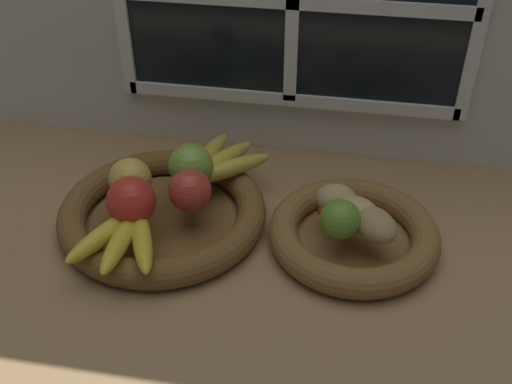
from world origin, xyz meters
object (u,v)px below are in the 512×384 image
object	(u,v)px
apple_golden_left	(130,179)
apple_red_right	(190,191)
potato_large	(356,211)
fruit_bowl_right	(353,234)
chili_pepper	(358,226)
potato_oblong	(336,199)
lime_near	(340,219)
apple_red_front	(131,201)
banana_bunch_back	(216,163)
banana_bunch_front	(123,237)
apple_green_back	(191,166)
potato_small	(375,225)
fruit_bowl_left	(163,213)

from	to	relation	value
apple_golden_left	apple_red_right	xyz separation A→B (cm)	(10.74, -1.49, -0.02)
apple_red_right	potato_large	size ratio (longest dim) A/B	0.98
fruit_bowl_right	chili_pepper	bearing A→B (deg)	-74.99
apple_golden_left	potato_oblong	xyz separation A→B (cm)	(34.53, 2.25, -1.29)
lime_near	chili_pepper	distance (cm)	4.21
potato_large	apple_red_front	bearing A→B (deg)	-170.76
chili_pepper	fruit_bowl_right	bearing A→B (deg)	131.37
potato_large	potato_oblong	distance (cm)	4.34
banana_bunch_back	banana_bunch_front	bearing A→B (deg)	-113.46
fruit_bowl_right	chili_pepper	distance (cm)	3.92
apple_green_back	banana_bunch_back	size ratio (longest dim) A/B	0.43
apple_green_back	potato_small	bearing A→B (deg)	-15.23
potato_large	potato_oblong	world-z (taller)	same
apple_green_back	apple_red_front	bearing A→B (deg)	-120.65
potato_large	potato_oblong	xyz separation A→B (cm)	(-3.42, 2.66, 0.03)
apple_green_back	potato_oblong	size ratio (longest dim) A/B	1.16
fruit_bowl_left	lime_near	xyz separation A→B (cm)	(30.27, -3.69, 5.81)
potato_large	apple_red_right	bearing A→B (deg)	-177.73
potato_large	potato_small	bearing A→B (deg)	-45.00
fruit_bowl_left	apple_golden_left	distance (cm)	8.12
apple_golden_left	potato_small	xyz separation A→B (cm)	(40.99, -3.45, -1.26)
potato_large	potato_oblong	bearing A→B (deg)	142.13
apple_golden_left	potato_large	bearing A→B (deg)	-0.62
apple_red_front	potato_oblong	distance (cm)	33.27
apple_red_front	apple_green_back	bearing A→B (deg)	59.35
fruit_bowl_right	potato_large	size ratio (longest dim) A/B	3.85
apple_golden_left	potato_large	xyz separation A→B (cm)	(37.95, -0.41, -1.32)
fruit_bowl_left	apple_golden_left	bearing A→B (deg)	175.51
fruit_bowl_right	potato_small	size ratio (longest dim) A/B	3.49
apple_green_back	potato_small	size ratio (longest dim) A/B	0.97
fruit_bowl_left	chili_pepper	xyz separation A→B (cm)	(33.23, -1.88, 3.41)
potato_large	apple_green_back	bearing A→B (deg)	168.95
banana_bunch_front	banana_bunch_back	bearing A→B (deg)	66.54
potato_oblong	lime_near	distance (cm)	6.48
potato_small	potato_large	bearing A→B (deg)	135.00
apple_red_right	banana_bunch_front	bearing A→B (deg)	-126.91
banana_bunch_front	lime_near	distance (cm)	33.67
apple_golden_left	chili_pepper	bearing A→B (deg)	-3.41
apple_golden_left	chili_pepper	xyz separation A→B (cm)	(38.46, -2.29, -2.79)
banana_bunch_front	potato_small	size ratio (longest dim) A/B	2.09
apple_red_front	lime_near	world-z (taller)	apple_red_front
chili_pepper	banana_bunch_back	bearing A→B (deg)	-179.11
fruit_bowl_left	fruit_bowl_right	bearing A→B (deg)	0.00
potato_large	lime_near	world-z (taller)	lime_near
potato_large	lime_near	bearing A→B (deg)	-123.69
banana_bunch_back	potato_large	xyz separation A→B (cm)	(25.52, -10.52, 0.75)
fruit_bowl_left	banana_bunch_front	world-z (taller)	banana_bunch_front
apple_golden_left	potato_small	bearing A→B (deg)	-4.81
potato_oblong	apple_golden_left	bearing A→B (deg)	-176.27
apple_golden_left	potato_oblong	bearing A→B (deg)	3.73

